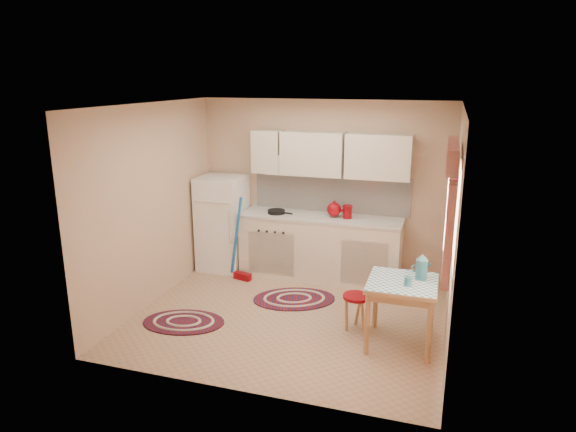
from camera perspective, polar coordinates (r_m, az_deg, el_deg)
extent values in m
plane|color=tan|center=(6.32, 0.18, -11.04)|extent=(3.60, 3.60, 0.00)
cube|color=silver|center=(5.68, 0.20, 12.22)|extent=(3.60, 3.20, 0.04)
cube|color=tan|center=(7.38, 3.88, 3.09)|extent=(3.60, 0.04, 2.50)
cube|color=tan|center=(4.45, -5.97, -5.25)|extent=(3.60, 0.04, 2.50)
cube|color=tan|center=(6.62, -14.87, 1.19)|extent=(0.04, 3.20, 2.50)
cube|color=tan|center=(5.63, 17.96, -1.50)|extent=(0.04, 3.20, 2.50)
cube|color=silver|center=(7.35, 4.80, 2.58)|extent=(2.25, 0.03, 0.55)
cube|color=silver|center=(7.10, 4.63, 6.86)|extent=(2.25, 0.33, 0.60)
cube|color=white|center=(5.02, 18.00, 0.06)|extent=(0.04, 0.85, 0.95)
cube|color=white|center=(7.65, -7.28, -0.81)|extent=(0.65, 0.60, 1.40)
cube|color=silver|center=(7.30, 3.59, -3.64)|extent=(2.25, 0.60, 0.88)
cube|color=beige|center=(7.17, 3.65, -0.16)|extent=(2.27, 0.62, 0.04)
cylinder|color=black|center=(7.28, -1.31, 0.48)|extent=(0.30, 0.30, 0.05)
cylinder|color=maroon|center=(7.06, 6.61, 0.38)|extent=(0.13, 0.13, 0.16)
cube|color=tan|center=(5.70, 12.41, -10.51)|extent=(0.72, 0.72, 0.72)
cylinder|color=maroon|center=(5.98, 7.56, -10.56)|extent=(0.33, 0.33, 0.42)
cylinder|color=#2A6B82|center=(5.44, 13.20, -7.12)|extent=(0.10, 0.10, 0.10)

